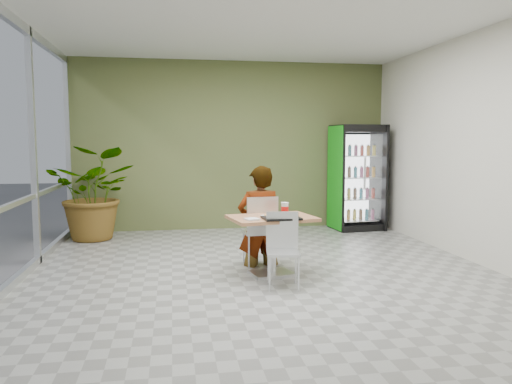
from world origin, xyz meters
The scene contains 13 objects.
ground centered at (0.00, 0.00, 0.00)m, with size 7.00×7.00×0.00m, color gray.
room_envelope centered at (0.00, 0.00, 1.60)m, with size 6.00×7.00×3.20m, color silver, non-canonical shape.
storefront_frame centered at (-3.00, 0.00, 1.60)m, with size 0.10×7.00×3.20m, color silver, non-canonical shape.
dining_table centered at (0.08, 0.04, 0.54)m, with size 1.14×0.89×0.75m.
chair_far centered at (0.02, 0.51, 0.56)m, with size 0.45×0.45×0.96m.
chair_near centered at (0.12, -0.40, 0.50)m, with size 0.43×0.44×0.86m.
seated_woman centered at (0.02, 0.56, 0.53)m, with size 0.61×0.40×1.66m, color black.
pizza_plate centered at (0.04, 0.04, 0.77)m, with size 0.29×0.22×0.03m.
soda_cup centered at (0.26, 0.08, 0.83)m, with size 0.10×0.10×0.17m.
napkin_stack centered at (-0.21, -0.19, 0.76)m, with size 0.15×0.15×0.02m, color silver.
cafeteria_tray centered at (0.15, -0.19, 0.76)m, with size 0.45×0.32×0.03m, color black.
beverage_fridge centered at (2.35, 3.03, 1.00)m, with size 0.97×0.77×1.99m.
potted_plant centered at (-2.45, 2.81, 0.80)m, with size 1.45×1.25×1.61m, color #306F2C.
Camera 1 is at (-1.14, -6.02, 1.70)m, focal length 35.00 mm.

